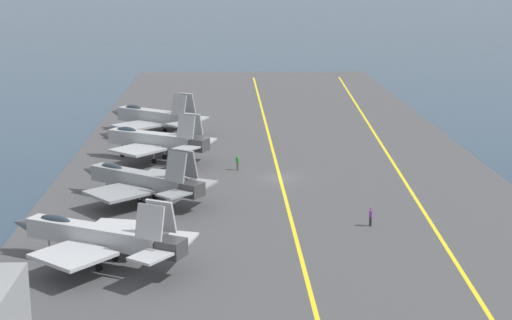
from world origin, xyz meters
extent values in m
plane|color=#23384C|center=(0.00, 0.00, 0.00)|extent=(2000.00, 2000.00, 0.00)
cube|color=#424244|center=(0.00, 0.00, 0.20)|extent=(183.86, 50.57, 0.40)
cube|color=yellow|center=(0.00, -13.91, 0.40)|extent=(165.24, 9.60, 0.01)
cube|color=yellow|center=(0.00, 0.00, 0.40)|extent=(165.48, 0.36, 0.01)
cube|color=#A8AAAF|center=(-25.71, 16.76, 2.84)|extent=(6.81, 11.51, 1.59)
cone|color=#5B5E60|center=(-22.57, 23.03, 2.84)|extent=(2.37, 2.72, 1.51)
cube|color=#38383A|center=(-28.91, 10.33, 2.84)|extent=(2.51, 2.57, 1.35)
ellipsoid|color=#232D38|center=(-24.07, 20.04, 3.60)|extent=(2.09, 3.02, 0.87)
cube|color=#A8AAAF|center=(-28.73, 17.81, 2.33)|extent=(7.02, 7.07, 0.28)
cube|color=#A8AAAF|center=(-23.04, 14.97, 2.33)|extent=(5.79, 6.13, 0.28)
cube|color=#A8AAAF|center=(-29.08, 11.87, 4.97)|extent=(1.77, 2.42, 2.64)
cube|color=#A8AAAF|center=(-27.58, 11.13, 4.97)|extent=(1.77, 2.42, 2.64)
cube|color=#A8AAAF|center=(-30.66, 11.75, 2.84)|extent=(3.61, 3.50, 0.20)
cube|color=#A8AAAF|center=(-26.73, 9.79, 2.84)|extent=(3.33, 2.99, 0.20)
cylinder|color=#B2B2B7|center=(-23.70, 20.77, 1.22)|extent=(0.16, 0.16, 1.65)
cylinder|color=black|center=(-23.70, 20.77, 0.70)|extent=(0.46, 0.64, 0.60)
cylinder|color=#B2B2B7|center=(-27.25, 16.16, 1.22)|extent=(0.16, 0.16, 1.65)
cylinder|color=black|center=(-27.25, 16.16, 0.70)|extent=(0.46, 0.64, 0.60)
cylinder|color=#B2B2B7|center=(-25.26, 15.16, 1.22)|extent=(0.16, 0.16, 1.65)
cylinder|color=black|center=(-25.26, 15.16, 0.70)|extent=(0.46, 0.64, 0.60)
cube|color=gray|center=(-8.24, 15.05, 2.67)|extent=(8.07, 10.43, 1.60)
cone|color=#5B5E60|center=(-4.31, 20.58, 2.67)|extent=(2.52, 2.68, 1.52)
cube|color=#38383A|center=(-12.27, 9.40, 2.67)|extent=(2.59, 2.61, 1.36)
ellipsoid|color=#232D38|center=(-6.19, 17.94, 3.42)|extent=(2.36, 2.82, 0.88)
cube|color=gray|center=(-11.23, 16.69, 2.15)|extent=(7.20, 7.21, 0.28)
cube|color=gray|center=(-5.71, 12.77, 2.15)|extent=(6.66, 6.59, 0.28)
cube|color=gray|center=(-12.22, 10.92, 4.93)|extent=(2.02, 2.32, 2.90)
cube|color=gray|center=(-10.85, 9.94, 4.93)|extent=(2.02, 2.32, 2.90)
cube|color=gray|center=(-13.78, 11.06, 2.67)|extent=(3.54, 3.54, 0.20)
cube|color=gray|center=(-10.20, 8.51, 2.67)|extent=(3.48, 3.20, 0.20)
cylinder|color=#B2B2B7|center=(-5.73, 18.58, 1.13)|extent=(0.16, 0.16, 1.47)
cylinder|color=black|center=(-5.73, 18.58, 0.70)|extent=(0.53, 0.62, 0.60)
cylinder|color=#B2B2B7|center=(-9.84, 14.74, 1.13)|extent=(0.16, 0.16, 1.47)
cylinder|color=black|center=(-9.84, 14.74, 0.70)|extent=(0.53, 0.62, 0.60)
cylinder|color=#B2B2B7|center=(-8.02, 13.44, 1.13)|extent=(0.16, 0.16, 1.47)
cylinder|color=black|center=(-8.02, 13.44, 0.70)|extent=(0.53, 0.62, 0.60)
cube|color=#9EA3A8|center=(8.90, 15.31, 3.05)|extent=(6.85, 10.97, 1.71)
cone|color=#5B5E60|center=(12.00, 21.22, 3.05)|extent=(2.45, 2.68, 1.62)
cube|color=#38383A|center=(5.73, 9.26, 3.05)|extent=(2.60, 2.56, 1.45)
ellipsoid|color=#232D38|center=(10.52, 18.41, 3.86)|extent=(2.13, 2.91, 0.94)
cube|color=#9EA3A8|center=(5.72, 16.54, 2.49)|extent=(7.08, 7.07, 0.28)
cube|color=#9EA3A8|center=(11.72, 13.40, 2.49)|extent=(6.09, 6.02, 0.28)
cube|color=#9EA3A8|center=(5.51, 10.78, 5.27)|extent=(1.77, 2.32, 2.70)
cube|color=#9EA3A8|center=(7.10, 9.95, 5.27)|extent=(1.77, 2.32, 2.70)
cube|color=#9EA3A8|center=(3.95, 10.72, 3.05)|extent=(3.54, 3.43, 0.20)
cube|color=#9EA3A8|center=(7.94, 8.63, 3.05)|extent=(3.33, 2.92, 0.20)
cylinder|color=#B2B2B7|center=(10.88, 19.09, 1.30)|extent=(0.16, 0.16, 1.79)
cylinder|color=black|center=(10.88, 19.09, 0.70)|extent=(0.47, 0.63, 0.60)
cylinder|color=#B2B2B7|center=(7.30, 14.84, 1.30)|extent=(0.16, 0.16, 1.79)
cylinder|color=black|center=(7.30, 14.84, 0.70)|extent=(0.47, 0.63, 0.60)
cylinder|color=#B2B2B7|center=(9.42, 13.73, 1.30)|extent=(0.16, 0.16, 1.79)
cylinder|color=black|center=(9.42, 13.73, 0.70)|extent=(0.47, 0.63, 0.60)
cube|color=#93999E|center=(25.37, 16.57, 2.79)|extent=(8.10, 10.59, 1.88)
cone|color=#5B5E60|center=(29.17, 22.10, 2.79)|extent=(2.71, 2.81, 1.79)
cube|color=#38383A|center=(21.48, 10.91, 2.79)|extent=(2.85, 2.77, 1.60)
ellipsoid|color=#232D38|center=(27.36, 19.47, 3.68)|extent=(2.45, 2.90, 1.04)
cube|color=#93999E|center=(22.06, 18.37, 2.17)|extent=(7.47, 7.52, 0.28)
cube|color=#93999E|center=(28.24, 14.12, 2.17)|extent=(7.02, 6.65, 0.28)
cube|color=#93999E|center=(21.37, 12.50, 5.16)|extent=(1.97, 2.30, 2.82)
cube|color=#93999E|center=(23.00, 11.38, 5.16)|extent=(1.97, 2.30, 2.82)
cube|color=#93999E|center=(19.81, 12.62, 2.79)|extent=(3.53, 3.52, 0.20)
cube|color=#93999E|center=(23.67, 9.97, 2.79)|extent=(3.45, 3.15, 0.20)
cylinder|color=#B2B2B7|center=(27.80, 20.11, 1.12)|extent=(0.16, 0.16, 1.45)
cylinder|color=black|center=(27.80, 20.11, 0.70)|extent=(0.52, 0.62, 0.60)
cylinder|color=#B2B2B7|center=(23.62, 16.35, 1.12)|extent=(0.16, 0.16, 1.45)
cylinder|color=black|center=(23.62, 16.35, 0.70)|extent=(0.52, 0.62, 0.60)
cylinder|color=#B2B2B7|center=(25.79, 14.86, 1.12)|extent=(0.16, 0.16, 1.45)
cylinder|color=black|center=(25.79, 14.86, 0.70)|extent=(0.52, 0.62, 0.60)
cylinder|color=#232328|center=(-17.19, -7.16, 0.84)|extent=(0.24, 0.24, 0.88)
cube|color=purple|center=(-17.19, -7.16, 1.59)|extent=(0.45, 0.37, 0.61)
sphere|color=tan|center=(-17.19, -7.16, 2.02)|extent=(0.22, 0.22, 0.22)
sphere|color=purple|center=(-17.19, -7.16, 2.08)|extent=(0.24, 0.24, 0.24)
cylinder|color=#4C473D|center=(3.72, 4.73, 0.86)|extent=(0.24, 0.24, 0.91)
cube|color=green|center=(3.72, 4.73, 1.61)|extent=(0.46, 0.45, 0.59)
sphere|color=beige|center=(3.72, 4.73, 2.04)|extent=(0.22, 0.22, 0.22)
sphere|color=green|center=(3.72, 4.73, 2.10)|extent=(0.24, 0.24, 0.24)
camera|label=1|loc=(-85.38, 6.10, 23.66)|focal=55.00mm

